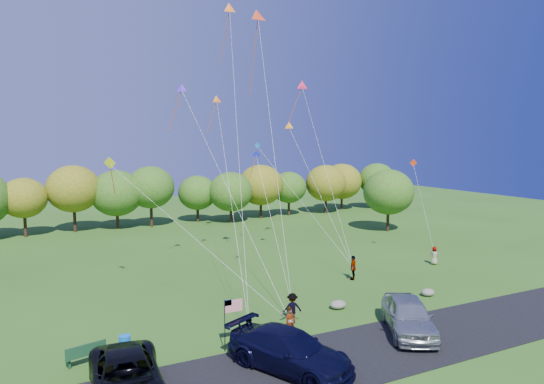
{
  "coord_description": "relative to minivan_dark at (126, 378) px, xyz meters",
  "views": [
    {
      "loc": [
        -14.03,
        -23.22,
        10.8
      ],
      "look_at": [
        0.5,
        6.0,
        7.36
      ],
      "focal_mm": 32.0,
      "sensor_mm": 36.0,
      "label": 1
    }
  ],
  "objects": [
    {
      "name": "flyer_e",
      "position": [
        28.15,
        10.91,
        -0.14
      ],
      "size": [
        0.91,
        0.92,
        1.6
      ],
      "primitive_type": "imported",
      "rotation": [
        0.0,
        0.0,
        2.32
      ],
      "color": "#4C4C59",
      "rests_on": "ground"
    },
    {
      "name": "asphalt_lane",
      "position": [
        10.89,
        -0.79,
        -0.91
      ],
      "size": [
        44.0,
        6.0,
        0.06
      ],
      "primitive_type": "cube",
      "color": "black",
      "rests_on": "ground"
    },
    {
      "name": "boulder_far",
      "position": [
        21.3,
        4.63,
        -0.69
      ],
      "size": [
        0.99,
        0.82,
        0.51
      ],
      "primitive_type": "ellipsoid",
      "color": "gray",
      "rests_on": "ground"
    },
    {
      "name": "flyer_a",
      "position": [
        9.12,
        2.41,
        -0.05
      ],
      "size": [
        0.72,
        0.54,
        1.8
      ],
      "primitive_type": "imported",
      "rotation": [
        0.0,
        0.0,
        0.18
      ],
      "color": "#4C4C59",
      "rests_on": "ground"
    },
    {
      "name": "minivan_navy",
      "position": [
        7.33,
        -0.81,
        0.05
      ],
      "size": [
        5.14,
        6.91,
        1.86
      ],
      "primitive_type": "imported",
      "rotation": [
        0.0,
        0.0,
        0.45
      ],
      "color": "black",
      "rests_on": "asphalt_lane"
    },
    {
      "name": "park_bench",
      "position": [
        -1.2,
        4.09,
        -0.37
      ],
      "size": [
        1.93,
        0.77,
        1.08
      ],
      "rotation": [
        0.0,
        0.0,
        0.25
      ],
      "color": "#174024",
      "rests_on": "ground"
    },
    {
      "name": "flyer_d",
      "position": [
        19.0,
        10.27,
        0.01
      ],
      "size": [
        1.12,
        1.12,
        1.91
      ],
      "primitive_type": "imported",
      "rotation": [
        0.0,
        0.0,
        3.92
      ],
      "color": "#4C4C59",
      "rests_on": "ground"
    },
    {
      "name": "minivan_silver",
      "position": [
        15.41,
        0.11,
        0.12
      ],
      "size": [
        4.94,
        6.27,
        2.0
      ],
      "primitive_type": "imported",
      "rotation": [
        0.0,
        0.0,
        -0.51
      ],
      "color": "#9FA3A9",
      "rests_on": "asphalt_lane"
    },
    {
      "name": "minivan_dark",
      "position": [
        0.0,
        0.0,
        0.0
      ],
      "size": [
        3.51,
        6.6,
        1.77
      ],
      "primitive_type": "imported",
      "rotation": [
        0.0,
        0.0,
        -0.09
      ],
      "color": "black",
      "rests_on": "asphalt_lane"
    },
    {
      "name": "ground",
      "position": [
        10.89,
        3.21,
        -0.94
      ],
      "size": [
        140.0,
        140.0,
        0.0
      ],
      "primitive_type": "plane",
      "color": "#2C5217",
      "rests_on": "ground"
    },
    {
      "name": "treeline",
      "position": [
        12.56,
        39.23,
        3.9
      ],
      "size": [
        75.97,
        27.78,
        8.4
      ],
      "color": "#362413",
      "rests_on": "ground"
    },
    {
      "name": "flag_assembly",
      "position": [
        5.66,
        2.51,
        1.13
      ],
      "size": [
        1.01,
        0.66,
        2.74
      ],
      "color": "black",
      "rests_on": "ground"
    },
    {
      "name": "flyer_c",
      "position": [
        10.37,
        4.46,
        -0.04
      ],
      "size": [
        1.3,
        0.96,
        1.8
      ],
      "primitive_type": "imported",
      "rotation": [
        0.0,
        0.0,
        2.87
      ],
      "color": "#4C4C59",
      "rests_on": "ground"
    },
    {
      "name": "flyer_b",
      "position": [
        6.68,
        2.41,
        -0.12
      ],
      "size": [
        1.01,
        1.0,
        1.64
      ],
      "primitive_type": "imported",
      "rotation": [
        0.0,
        0.0,
        -0.75
      ],
      "color": "#4C4C59",
      "rests_on": "ground"
    },
    {
      "name": "boulder_near",
      "position": [
        14.2,
        5.26,
        -0.67
      ],
      "size": [
        1.11,
        0.87,
        0.55
      ],
      "primitive_type": "ellipsoid",
      "color": "gray",
      "rests_on": "ground"
    },
    {
      "name": "kites_aloft",
      "position": [
        13.57,
        17.38,
        15.94
      ],
      "size": [
        26.71,
        9.42,
        14.62
      ],
      "color": "red",
      "rests_on": "ground"
    },
    {
      "name": "trash_barrel",
      "position": [
        0.72,
        4.74,
        -0.51
      ],
      "size": [
        0.58,
        0.58,
        0.88
      ],
      "primitive_type": "cylinder",
      "color": "blue",
      "rests_on": "ground"
    }
  ]
}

